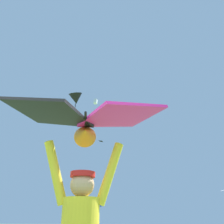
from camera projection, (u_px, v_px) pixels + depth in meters
name	position (u px, v px, depth m)	size (l,w,h in m)	color
held_stunt_kite	(86.00, 120.00, 2.38)	(1.62, 1.08, 0.39)	black
distant_kite_white_mid_left	(222.00, 190.00, 27.59)	(0.69, 0.69, 0.12)	white
distant_kite_white_overhead_distant	(96.00, 102.00, 42.57)	(0.66, 0.70, 0.98)	white
distant_kite_black_high_left	(76.00, 99.00, 19.14)	(1.19, 1.42, 2.69)	black
distant_kite_black_high_right	(101.00, 141.00, 36.79)	(0.88, 0.89, 0.22)	black
marker_flag	(99.00, 209.00, 8.10)	(0.30, 0.24, 1.76)	silver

